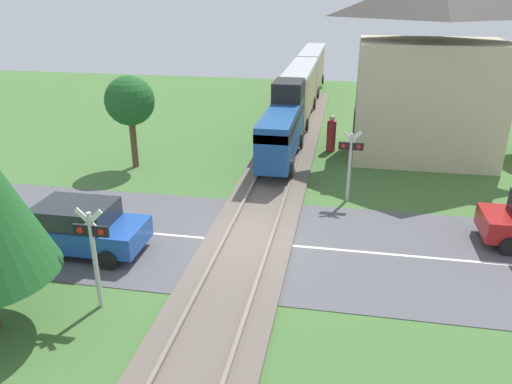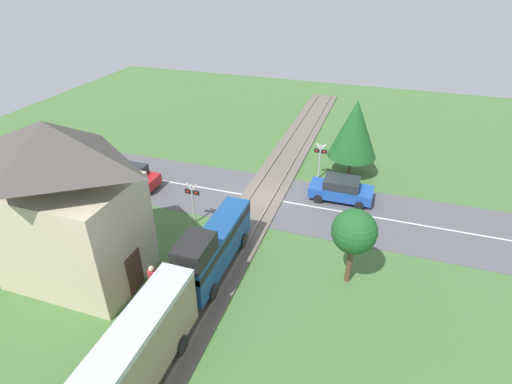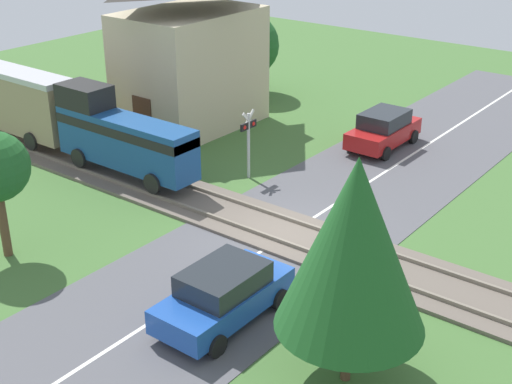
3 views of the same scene
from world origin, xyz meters
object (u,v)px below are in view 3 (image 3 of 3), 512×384
object	(u,v)px
crossing_signal_east_approach	(248,135)
pedestrian_by_station	(123,132)
car_near_crossing	(224,293)
station_building	(189,40)
crossing_signal_west_approach	(347,263)
car_far_side	(384,129)

from	to	relation	value
crossing_signal_east_approach	pedestrian_by_station	size ratio (longest dim) A/B	1.53
car_near_crossing	station_building	size ratio (longest dim) A/B	0.50
car_near_crossing	station_building	distance (m)	16.33
pedestrian_by_station	crossing_signal_west_approach	bearing A→B (deg)	-110.00
crossing_signal_west_approach	station_building	bearing A→B (deg)	56.24
car_near_crossing	pedestrian_by_station	world-z (taller)	pedestrian_by_station
car_near_crossing	crossing_signal_west_approach	world-z (taller)	crossing_signal_west_approach
crossing_signal_east_approach	station_building	distance (m)	7.16
crossing_signal_east_approach	pedestrian_by_station	distance (m)	6.22
car_near_crossing	crossing_signal_west_approach	xyz separation A→B (m)	(1.94, -2.56, 0.95)
pedestrian_by_station	crossing_signal_east_approach	bearing A→B (deg)	-81.54
crossing_signal_west_approach	pedestrian_by_station	bearing A→B (deg)	70.00
crossing_signal_west_approach	pedestrian_by_station	xyz separation A→B (m)	(5.12, 14.08, -0.95)
crossing_signal_west_approach	pedestrian_by_station	distance (m)	15.01
crossing_signal_east_approach	station_building	bearing A→B (deg)	61.04
car_far_side	pedestrian_by_station	distance (m)	11.13
car_far_side	crossing_signal_west_approach	bearing A→B (deg)	-155.87
car_near_crossing	crossing_signal_east_approach	bearing A→B (deg)	34.32
crossing_signal_east_approach	crossing_signal_west_approach	bearing A→B (deg)	-127.02
car_near_crossing	pedestrian_by_station	size ratio (longest dim) A/B	2.28
crossing_signal_west_approach	crossing_signal_east_approach	world-z (taller)	same
car_far_side	crossing_signal_west_approach	xyz separation A→B (m)	(-12.14, -5.44, 0.93)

